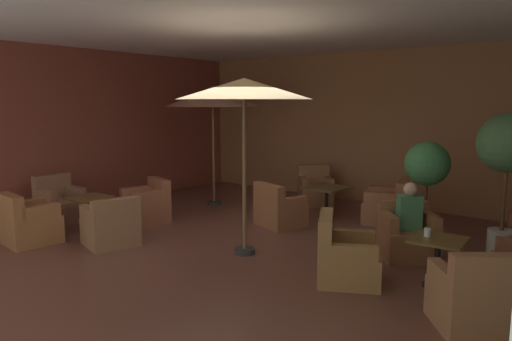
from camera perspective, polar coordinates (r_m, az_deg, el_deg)
ground_plane at (r=7.45m, az=-2.21°, el=-9.64°), size 9.19×9.09×0.02m
wall_back_brick at (r=10.92m, az=13.44°, el=5.09°), size 9.19×0.08×3.42m
wall_left_accent at (r=10.66m, az=-21.23°, el=4.68°), size 0.08×9.09×3.42m
ceiling_slab at (r=7.18m, az=-2.38°, el=17.64°), size 9.19×9.09×0.06m
cafe_table_front_left at (r=6.28m, az=21.34°, el=-9.03°), size 0.66×0.66×0.62m
armchair_front_left_north at (r=6.21m, az=10.78°, el=-10.43°), size 1.05×1.07×0.87m
armchair_front_left_east at (r=5.36m, az=25.61°, el=-14.09°), size 1.09×1.07×0.87m
armchair_front_left_west at (r=7.32m, az=18.01°, el=-7.73°), size 1.03×1.02×0.80m
cafe_table_front_right at (r=9.41m, az=8.65°, el=-2.63°), size 0.83×0.83×0.62m
armchair_front_right_north at (r=9.22m, az=15.82°, el=-4.31°), size 0.95×0.91×0.84m
armchair_front_right_east at (r=10.59m, az=7.24°, el=-2.44°), size 0.99×0.99×0.87m
armchair_front_right_south at (r=8.70m, az=2.82°, el=-4.88°), size 0.94×0.91×0.82m
cafe_table_mid_center at (r=8.84m, az=-19.63°, el=-4.15°), size 0.69×0.69×0.62m
armchair_mid_center_north at (r=8.47m, az=-25.97°, el=-5.92°), size 0.77×0.83×0.85m
armchair_mid_center_east at (r=7.90m, az=-17.31°, el=-6.57°), size 0.94×0.92×0.81m
armchair_mid_center_south at (r=9.20m, az=-13.27°, el=-4.23°), size 0.90×0.96×0.83m
armchair_mid_center_west at (r=9.77m, az=-22.90°, el=-3.88°), size 0.74×0.72×0.90m
patio_umbrella_tall_red at (r=6.88m, az=-1.47°, el=9.76°), size 2.01×2.01×2.64m
patio_umbrella_center_beige at (r=10.34m, az=-5.29°, el=8.91°), size 2.08×2.08×2.63m
potted_tree_left_corner at (r=8.21m, az=20.15°, el=-0.41°), size 0.73×0.73×1.65m
potted_tree_mid_right at (r=7.89m, az=28.43°, el=2.18°), size 0.89×0.89×2.14m
patron_blue_shirt at (r=7.18m, az=18.25°, el=-4.41°), size 0.39×0.37×0.70m
iced_drink_cup at (r=6.26m, az=20.21°, el=-7.10°), size 0.08×0.08×0.11m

